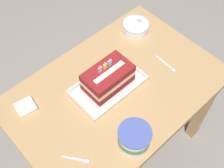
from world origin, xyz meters
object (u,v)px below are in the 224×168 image
(birthday_cake, at_px, (108,77))
(serving_spoon_by_bowls, at_px, (82,160))
(foil_tray, at_px, (108,86))
(serving_spoon_near_tray, at_px, (170,67))
(bowl_stack, at_px, (136,27))
(ice_cream_tub, at_px, (134,138))
(napkin_pile, at_px, (26,107))

(birthday_cake, xyz_separation_m, serving_spoon_by_bowls, (-0.34, -0.21, -0.07))
(foil_tray, relative_size, serving_spoon_near_tray, 2.57)
(foil_tray, bearing_deg, birthday_cake, 90.00)
(foil_tray, relative_size, serving_spoon_by_bowls, 3.29)
(bowl_stack, bearing_deg, serving_spoon_near_tray, -101.10)
(birthday_cake, bearing_deg, serving_spoon_by_bowls, -148.26)
(serving_spoon_by_bowls, bearing_deg, serving_spoon_near_tray, 6.64)
(ice_cream_tub, distance_m, serving_spoon_near_tray, 0.47)
(foil_tray, xyz_separation_m, serving_spoon_near_tray, (0.32, -0.13, -0.00))
(serving_spoon_near_tray, bearing_deg, foil_tray, 157.42)
(bowl_stack, bearing_deg, ice_cream_tub, -136.06)
(birthday_cake, xyz_separation_m, bowl_stack, (0.38, 0.18, -0.05))
(napkin_pile, bearing_deg, birthday_cake, -25.00)
(serving_spoon_by_bowls, distance_m, napkin_pile, 0.38)
(bowl_stack, height_order, serving_spoon_by_bowls, bowl_stack)
(birthday_cake, distance_m, ice_cream_tub, 0.32)
(serving_spoon_near_tray, xyz_separation_m, napkin_pile, (-0.69, 0.30, 0.01))
(birthday_cake, height_order, serving_spoon_near_tray, birthday_cake)
(foil_tray, distance_m, bowl_stack, 0.42)
(ice_cream_tub, bearing_deg, serving_spoon_by_bowls, 157.14)
(birthday_cake, relative_size, serving_spoon_by_bowls, 2.14)
(birthday_cake, bearing_deg, foil_tray, -90.00)
(ice_cream_tub, bearing_deg, foil_tray, 67.97)
(serving_spoon_near_tray, relative_size, serving_spoon_by_bowls, 1.28)
(bowl_stack, xyz_separation_m, napkin_pile, (-0.75, -0.01, -0.02))
(birthday_cake, distance_m, serving_spoon_by_bowls, 0.40)
(foil_tray, height_order, ice_cream_tub, ice_cream_tub)
(bowl_stack, bearing_deg, napkin_pile, -179.17)
(birthday_cake, bearing_deg, bowl_stack, 25.75)
(bowl_stack, height_order, napkin_pile, bowl_stack)
(bowl_stack, xyz_separation_m, serving_spoon_near_tray, (-0.06, -0.31, -0.02))
(bowl_stack, relative_size, napkin_pile, 1.49)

